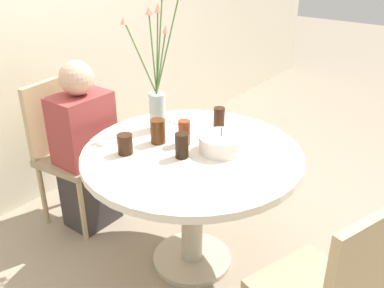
{
  "coord_description": "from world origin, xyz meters",
  "views": [
    {
      "loc": [
        -1.54,
        -1.18,
        1.72
      ],
      "look_at": [
        0.0,
        0.0,
        0.76
      ],
      "focal_mm": 40.0,
      "sensor_mm": 36.0,
      "label": 1
    }
  ],
  "objects_px": {
    "chair_far_back": "(67,144)",
    "person_guest": "(86,152)",
    "side_plate": "(185,119)",
    "birthday_cake": "(221,143)",
    "flower_vase": "(158,86)",
    "drink_glass_1": "(158,131)",
    "drink_glass_3": "(219,119)",
    "drink_glass_2": "(184,132)",
    "drink_glass_0": "(181,145)",
    "drink_glass_4": "(125,144)"
  },
  "relations": [
    {
      "from": "chair_far_back",
      "to": "birthday_cake",
      "type": "distance_m",
      "value": 1.07
    },
    {
      "from": "side_plate",
      "to": "person_guest",
      "type": "height_order",
      "value": "person_guest"
    },
    {
      "from": "drink_glass_1",
      "to": "drink_glass_4",
      "type": "height_order",
      "value": "drink_glass_1"
    },
    {
      "from": "chair_far_back",
      "to": "person_guest",
      "type": "relative_size",
      "value": 0.85
    },
    {
      "from": "drink_glass_2",
      "to": "side_plate",
      "type": "bearing_deg",
      "value": 37.75
    },
    {
      "from": "chair_far_back",
      "to": "person_guest",
      "type": "height_order",
      "value": "person_guest"
    },
    {
      "from": "flower_vase",
      "to": "chair_far_back",
      "type": "bearing_deg",
      "value": 111.94
    },
    {
      "from": "chair_far_back",
      "to": "flower_vase",
      "type": "xyz_separation_m",
      "value": [
        0.23,
        -0.58,
        0.44
      ]
    },
    {
      "from": "side_plate",
      "to": "drink_glass_0",
      "type": "relative_size",
      "value": 1.47
    },
    {
      "from": "side_plate",
      "to": "birthday_cake",
      "type": "bearing_deg",
      "value": -117.79
    },
    {
      "from": "chair_far_back",
      "to": "drink_glass_0",
      "type": "xyz_separation_m",
      "value": [
        0.03,
        -0.91,
        0.26
      ]
    },
    {
      "from": "side_plate",
      "to": "drink_glass_3",
      "type": "bearing_deg",
      "value": -90.9
    },
    {
      "from": "chair_far_back",
      "to": "drink_glass_3",
      "type": "distance_m",
      "value": 1.0
    },
    {
      "from": "drink_glass_1",
      "to": "drink_glass_2",
      "type": "distance_m",
      "value": 0.14
    },
    {
      "from": "birthday_cake",
      "to": "person_guest",
      "type": "bearing_deg",
      "value": 101.75
    },
    {
      "from": "flower_vase",
      "to": "drink_glass_1",
      "type": "relative_size",
      "value": 5.87
    },
    {
      "from": "drink_glass_1",
      "to": "drink_glass_3",
      "type": "bearing_deg",
      "value": -26.95
    },
    {
      "from": "side_plate",
      "to": "drink_glass_1",
      "type": "xyz_separation_m",
      "value": [
        -0.33,
        -0.08,
        0.06
      ]
    },
    {
      "from": "drink_glass_1",
      "to": "person_guest",
      "type": "bearing_deg",
      "value": 96.35
    },
    {
      "from": "drink_glass_0",
      "to": "drink_glass_2",
      "type": "distance_m",
      "value": 0.15
    },
    {
      "from": "chair_far_back",
      "to": "birthday_cake",
      "type": "bearing_deg",
      "value": -85.8
    },
    {
      "from": "side_plate",
      "to": "drink_glass_0",
      "type": "distance_m",
      "value": 0.48
    },
    {
      "from": "drink_glass_2",
      "to": "drink_glass_3",
      "type": "bearing_deg",
      "value": -9.9
    },
    {
      "from": "chair_far_back",
      "to": "drink_glass_3",
      "type": "bearing_deg",
      "value": -71.87
    },
    {
      "from": "chair_far_back",
      "to": "side_plate",
      "type": "bearing_deg",
      "value": -63.65
    },
    {
      "from": "drink_glass_4",
      "to": "person_guest",
      "type": "height_order",
      "value": "person_guest"
    },
    {
      "from": "drink_glass_0",
      "to": "drink_glass_4",
      "type": "distance_m",
      "value": 0.29
    },
    {
      "from": "side_plate",
      "to": "person_guest",
      "type": "xyz_separation_m",
      "value": [
        -0.39,
        0.47,
        -0.21
      ]
    },
    {
      "from": "drink_glass_2",
      "to": "drink_glass_3",
      "type": "height_order",
      "value": "drink_glass_3"
    },
    {
      "from": "drink_glass_3",
      "to": "person_guest",
      "type": "distance_m",
      "value": 0.86
    },
    {
      "from": "drink_glass_1",
      "to": "person_guest",
      "type": "distance_m",
      "value": 0.62
    },
    {
      "from": "flower_vase",
      "to": "drink_glass_0",
      "type": "distance_m",
      "value": 0.43
    },
    {
      "from": "drink_glass_3",
      "to": "person_guest",
      "type": "xyz_separation_m",
      "value": [
        -0.39,
        0.72,
        -0.28
      ]
    },
    {
      "from": "drink_glass_1",
      "to": "person_guest",
      "type": "relative_size",
      "value": 0.12
    },
    {
      "from": "side_plate",
      "to": "drink_glass_2",
      "type": "height_order",
      "value": "drink_glass_2"
    },
    {
      "from": "flower_vase",
      "to": "birthday_cake",
      "type": "bearing_deg",
      "value": -94.35
    },
    {
      "from": "flower_vase",
      "to": "drink_glass_3",
      "type": "bearing_deg",
      "value": -59.57
    },
    {
      "from": "side_plate",
      "to": "drink_glass_3",
      "type": "distance_m",
      "value": 0.25
    },
    {
      "from": "flower_vase",
      "to": "person_guest",
      "type": "height_order",
      "value": "flower_vase"
    },
    {
      "from": "birthday_cake",
      "to": "flower_vase",
      "type": "bearing_deg",
      "value": 85.65
    },
    {
      "from": "side_plate",
      "to": "drink_glass_1",
      "type": "distance_m",
      "value": 0.35
    },
    {
      "from": "birthday_cake",
      "to": "drink_glass_1",
      "type": "distance_m",
      "value": 0.34
    },
    {
      "from": "chair_far_back",
      "to": "drink_glass_2",
      "type": "distance_m",
      "value": 0.88
    },
    {
      "from": "birthday_cake",
      "to": "person_guest",
      "type": "xyz_separation_m",
      "value": [
        -0.18,
        0.87,
        -0.25
      ]
    },
    {
      "from": "drink_glass_4",
      "to": "chair_far_back",
      "type": "bearing_deg",
      "value": 80.16
    },
    {
      "from": "drink_glass_3",
      "to": "person_guest",
      "type": "bearing_deg",
      "value": 118.42
    },
    {
      "from": "chair_far_back",
      "to": "drink_glass_0",
      "type": "bearing_deg",
      "value": -95.12
    },
    {
      "from": "chair_far_back",
      "to": "drink_glass_4",
      "type": "bearing_deg",
      "value": -106.64
    },
    {
      "from": "drink_glass_0",
      "to": "side_plate",
      "type": "bearing_deg",
      "value": 36.21
    },
    {
      "from": "flower_vase",
      "to": "drink_glass_1",
      "type": "bearing_deg",
      "value": -140.2
    }
  ]
}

